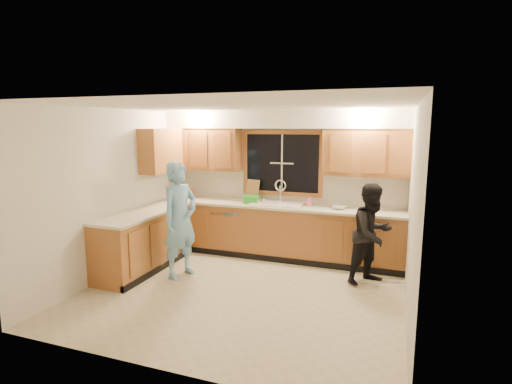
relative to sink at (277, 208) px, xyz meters
The scene contains 26 objects.
floor 1.82m from the sink, 90.00° to the right, with size 4.20×4.20×0.00m, color #C1B694.
ceiling 2.29m from the sink, 90.00° to the right, with size 4.20×4.20×0.00m, color white.
wall_back 0.49m from the sink, 90.00° to the left, with size 4.20×4.20×0.00m, color silver.
wall_left 2.67m from the sink, 142.62° to the right, with size 3.80×3.80×0.00m, color silver.
wall_right 2.67m from the sink, 37.38° to the right, with size 3.80×3.80×0.00m, color silver.
base_cabinets_back 0.42m from the sink, 90.00° to the right, with size 4.20×0.60×0.88m, color #A96631.
base_cabinets_left 2.23m from the sink, 145.12° to the right, with size 0.60×1.90×0.88m, color #A96631.
countertop_back 0.04m from the sink, 90.00° to the right, with size 4.20×0.63×0.04m, color beige.
countertop_left 2.18m from the sink, 144.90° to the right, with size 0.63×1.90×0.04m, color beige.
upper_cabinets_left 1.72m from the sink, behind, with size 1.35×0.33×0.75m, color #A96631.
upper_cabinets_right 1.72m from the sink, ahead, with size 1.35×0.33×0.75m, color #A96631.
upper_cabinets_return 2.21m from the sink, 165.94° to the right, with size 0.33×0.90×0.75m, color #A96631.
soffit 1.49m from the sink, 90.00° to the left, with size 4.20×0.35×0.30m, color white.
window_frame 0.79m from the sink, 90.00° to the left, with size 1.44×0.03×1.14m.
sink is the anchor object (origin of this frame).
dishwasher 0.96m from the sink, behind, with size 0.60×0.56×0.82m, color silver.
stove 2.60m from the sink, 134.61° to the right, with size 0.58×0.75×0.90m, color silver.
man 1.74m from the sink, 129.10° to the right, with size 0.63×0.41×1.73m, color #73AED9.
woman 1.75m from the sink, 22.33° to the right, with size 0.71×0.55×1.45m, color black.
knife_block 1.71m from the sink, behind, with size 0.11×0.09×0.20m, color #A2612C.
cutting_board 0.62m from the sink, 157.84° to the left, with size 0.28×0.02×0.38m, color tan.
dish_crate 0.48m from the sink, behind, with size 0.28×0.26×0.13m, color green.
soap_bottle 0.56m from the sink, ahead, with size 0.08×0.08×0.18m, color #DF548D.
bowl 1.05m from the sink, ahead, with size 0.21×0.21×0.05m, color silver.
can_left 0.33m from the sink, 164.78° to the right, with size 0.06×0.06×0.11m, color beige.
can_right 0.26m from the sink, 153.68° to the right, with size 0.07×0.07×0.12m, color beige.
Camera 1 is at (1.92, -4.79, 2.25)m, focal length 28.00 mm.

